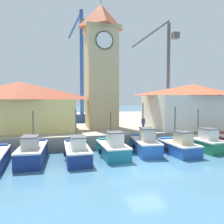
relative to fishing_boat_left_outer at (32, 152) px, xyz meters
The scene contains 14 objects.
ground_plane 8.69m from the fishing_boat_left_outer, 23.89° to the right, with size 300.00×300.00×0.00m, color teal.
quay_wharf 24.23m from the fishing_boat_left_outer, 70.93° to the left, with size 120.00×40.00×1.36m, color #9E937F.
fishing_boat_left_outer is the anchor object (origin of this frame).
fishing_boat_left_inner 3.40m from the fishing_boat_left_outer, ahead, with size 1.95×5.22×4.03m.
fishing_boat_mid_left 6.37m from the fishing_boat_left_outer, ahead, with size 2.11×4.53×3.78m.
fishing_boat_center 9.56m from the fishing_boat_left_outer, ahead, with size 2.47×5.20×4.52m.
fishing_boat_mid_right 12.26m from the fishing_boat_left_outer, ahead, with size 2.25×4.36×4.18m.
fishing_boat_right_inner 15.37m from the fishing_boat_left_outer, ahead, with size 2.39×4.81×3.89m.
clock_tower 14.31m from the fishing_boat_left_outer, 51.01° to the left, with size 4.08×4.08×16.64m.
warehouse_left 8.96m from the fishing_boat_left_outer, 103.77° to the left, with size 11.98×5.81×5.42m.
warehouse_right 19.85m from the fishing_boat_left_outer, 19.26° to the left, with size 11.62×6.91×5.38m.
port_crane_near 26.91m from the fishing_boat_left_outer, 39.23° to the left, with size 4.72×10.11×16.77m.
port_crane_far 18.17m from the fishing_boat_left_outer, 70.55° to the left, with size 2.62×8.80×16.77m.
dock_worker_near_tower 11.67m from the fishing_boat_left_outer, 20.68° to the left, with size 0.34×0.22×1.62m.
Camera 1 is at (-6.04, -14.06, 4.81)m, focal length 35.00 mm.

